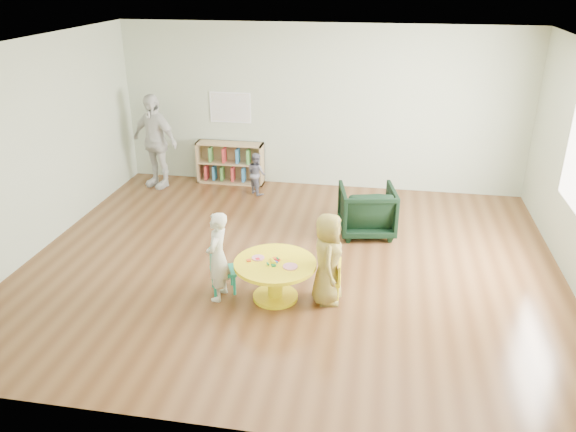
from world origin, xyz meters
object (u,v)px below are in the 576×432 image
object	(u,v)px
kid_chair_right	(332,279)
bookshelf	(230,163)
activity_table	(275,273)
armchair	(367,210)
child_right	(328,259)
child_left	(218,257)
kid_chair_left	(220,270)
toddler	(257,173)
adult_caretaker	(155,141)

from	to	relation	value
kid_chair_right	bookshelf	xyz separation A→B (m)	(-2.24, 3.65, 0.10)
activity_table	armchair	xyz separation A→B (m)	(0.97, 1.99, 0.03)
child_right	activity_table	bearing A→B (deg)	89.22
activity_table	child_left	bearing A→B (deg)	-171.44
kid_chair_left	child_left	xyz separation A→B (m)	(0.03, -0.13, 0.26)
kid_chair_left	kid_chair_right	distance (m)	1.35
kid_chair_left	child_right	world-z (taller)	child_right
kid_chair_right	child_right	size ratio (longest dim) A/B	0.45
bookshelf	toddler	size ratio (longest dim) A/B	1.64
child_left	toddler	distance (m)	3.40
armchair	child_right	distance (m)	1.99
adult_caretaker	toddler	bearing A→B (deg)	19.48
toddler	child_left	bearing A→B (deg)	140.02
activity_table	kid_chair_right	size ratio (longest dim) A/B	1.94
child_right	bookshelf	bearing A→B (deg)	25.18
kid_chair_left	armchair	world-z (taller)	armchair
kid_chair_right	child_right	bearing A→B (deg)	126.91
activity_table	toddler	xyz separation A→B (m)	(-0.97, 3.28, 0.03)
kid_chair_right	adult_caretaker	xyz separation A→B (m)	(-3.48, 3.25, 0.56)
activity_table	child_left	xyz separation A→B (m)	(-0.66, -0.10, 0.21)
activity_table	kid_chair_left	xyz separation A→B (m)	(-0.69, 0.03, -0.04)
child_right	toddler	size ratio (longest dim) A/B	1.52
activity_table	child_right	bearing A→B (deg)	4.58
bookshelf	armchair	size ratio (longest dim) A/B	1.50
child_right	adult_caretaker	distance (m)	4.76
child_right	adult_caretaker	world-z (taller)	adult_caretaker
bookshelf	child_right	xyz separation A→B (m)	(2.18, -3.70, 0.19)
kid_chair_left	toddler	distance (m)	3.26
kid_chair_right	toddler	world-z (taller)	toddler
bookshelf	toddler	xyz separation A→B (m)	(0.60, -0.47, -0.00)
kid_chair_left	child_left	bearing A→B (deg)	-11.18
toddler	adult_caretaker	size ratio (longest dim) A/B	0.44
bookshelf	child_left	size ratio (longest dim) A/B	1.10
kid_chair_left	toddler	xyz separation A→B (m)	(-0.29, 3.24, 0.07)
kid_chair_left	adult_caretaker	world-z (taller)	adult_caretaker
kid_chair_left	armchair	xyz separation A→B (m)	(1.66, 1.96, 0.07)
bookshelf	child_left	world-z (taller)	child_left
armchair	child_right	world-z (taller)	child_right
kid_chair_right	bookshelf	world-z (taller)	bookshelf
child_left	adult_caretaker	distance (m)	4.07
kid_chair_right	armchair	size ratio (longest dim) A/B	0.62
child_right	kid_chair_left	bearing A→B (deg)	85.37
kid_chair_right	armchair	xyz separation A→B (m)	(0.31, 1.90, 0.10)
kid_chair_left	adult_caretaker	distance (m)	3.97
adult_caretaker	activity_table	bearing A→B (deg)	-28.32
bookshelf	child_left	xyz separation A→B (m)	(0.92, -3.85, 0.18)
kid_chair_right	activity_table	bearing A→B (deg)	95.47
kid_chair_right	child_left	world-z (taller)	child_left
activity_table	child_right	size ratio (longest dim) A/B	0.87
armchair	child_left	distance (m)	2.66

